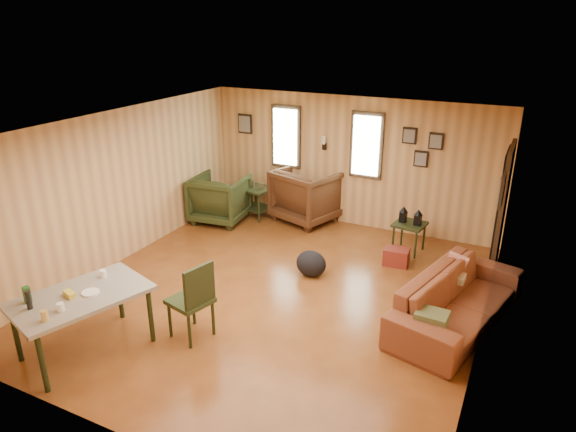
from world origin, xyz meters
name	(u,v)px	position (x,y,z in m)	size (l,w,h in m)	color
room	(295,210)	(0.17, 0.27, 1.21)	(5.54, 6.04, 2.44)	brown
sofa	(459,292)	(2.43, 0.35, 0.45)	(2.31, 0.67, 0.90)	brown
recliner_brown	(308,193)	(-0.75, 2.79, 0.56)	(1.09, 1.02, 1.12)	#4C2B16
recliner_green	(220,196)	(-2.24, 2.03, 0.49)	(0.96, 0.90, 0.99)	#2D3618
end_table	(257,197)	(-1.71, 2.53, 0.40)	(0.68, 0.64, 0.72)	#242E14
side_table	(410,222)	(1.34, 2.24, 0.53)	(0.54, 0.54, 0.78)	#242E14
cooler	(396,257)	(1.30, 1.66, 0.14)	(0.40, 0.29, 0.27)	maroon
backpack	(311,264)	(0.23, 0.72, 0.20)	(0.50, 0.39, 0.41)	black
sofa_pillows	(444,292)	(2.27, 0.20, 0.49)	(0.40, 1.55, 0.32)	#4B532E
dining_table	(80,300)	(-1.38, -2.17, 0.68)	(1.30, 1.67, 0.97)	gray
dining_chair	(194,297)	(-0.38, -1.39, 0.57)	(0.56, 0.56, 1.02)	#2D3618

